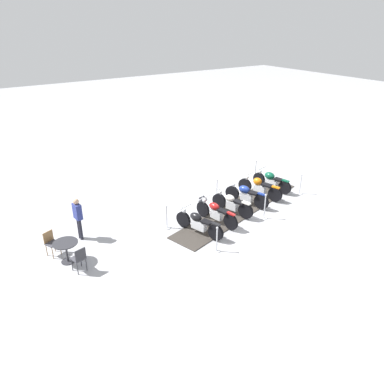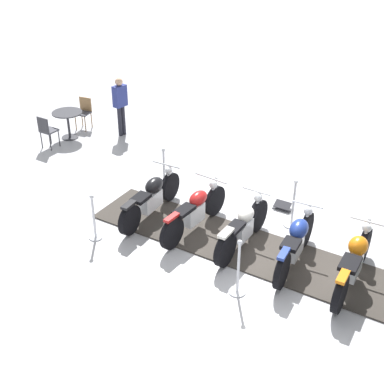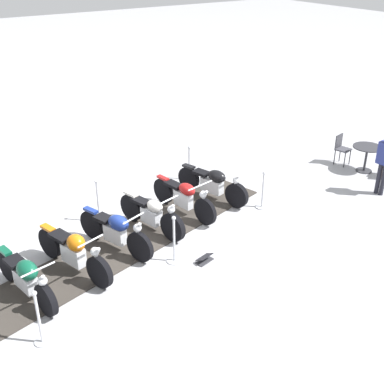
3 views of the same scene
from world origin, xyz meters
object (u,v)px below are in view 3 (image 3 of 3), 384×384
Objects in this scene: motorcycle_forest at (26,277)px; cafe_table at (367,153)px; motorcycle_copper at (74,252)px; motorcycle_cream at (152,214)px; motorcycle_navy at (116,230)px; motorcycle_maroon at (184,197)px; stanchion_right_rear at (263,196)px; stanchion_left_rear at (189,167)px; info_placard at (204,259)px; motorcycle_black at (213,183)px; stanchion_right_front at (40,324)px; stanchion_right_mid at (174,248)px; stanchion_left_mid at (99,208)px; cafe_chair_across_table at (341,147)px.

motorcycle_forest is 2.50× the size of cafe_table.
motorcycle_copper is 1.09× the size of motorcycle_cream.
motorcycle_navy reaches higher than motorcycle_maroon.
stanchion_left_rear is (2.49, 0.66, 0.06)m from stanchion_right_rear.
stanchion_right_rear is at bearing -170.19° from info_placard.
cafe_table is (-1.01, -4.91, 0.12)m from motorcycle_black.
motorcycle_navy is 3.03m from stanchion_right_front.
motorcycle_black is 1.98× the size of stanchion_right_mid.
stanchion_left_rear is 0.91× the size of stanchion_left_mid.
stanchion_right_mid reaches higher than stanchion_left_rear.
stanchion_left_rear is at bearing 103.16° from motorcycle_copper.
motorcycle_navy is 4.73× the size of info_placard.
stanchion_right_front is 1.29× the size of cafe_table.
motorcycle_black is 3.07m from stanchion_right_mid.
motorcycle_maroon is at bearing -125.56° from info_placard.
motorcycle_copper is 5.05× the size of info_placard.
motorcycle_forest is 1.94× the size of stanchion_right_front.
stanchion_right_mid is 2.50× the size of info_placard.
motorcycle_cream is 2.03× the size of stanchion_right_rear.
stanchion_left_mid reaches higher than motorcycle_black.
info_placard is at bearing -3.90° from motorcycle_cream.
stanchion_right_front is 2.47× the size of info_placard.
info_placard is (-3.71, 2.01, -0.32)m from stanchion_left_rear.
stanchion_left_mid reaches higher than motorcycle_navy.
motorcycle_cream is 2.00× the size of stanchion_left_rear.
stanchion_right_rear is at bearing -75.25° from stanchion_right_front.
stanchion_left_rear is at bearing 105.72° from motorcycle_forest.
stanchion_left_mid reaches higher than info_placard.
stanchion_right_rear reaches higher than cafe_chair_across_table.
motorcycle_navy is at bearing 88.91° from cafe_table.
motorcycle_forest is 1.35m from stanchion_right_front.
stanchion_right_front reaches higher than motorcycle_cream.
stanchion_right_rear is 1.19× the size of cafe_table.
motorcycle_black reaches higher than cafe_chair_across_table.
cafe_table is (-0.46, -7.08, 0.13)m from motorcycle_cream.
motorcycle_black is 2.13× the size of stanchion_left_rear.
motorcycle_black is 5.02m from cafe_table.
info_placard is 6.91m from cafe_table.
motorcycle_copper is at bearing 67.85° from stanchion_right_mid.
stanchion_left_mid is (2.00, -2.37, -0.10)m from motorcycle_forest.
motorcycle_cream reaches higher than info_placard.
stanchion_right_mid is 1.09× the size of stanchion_right_rear.
motorcycle_forest is 10.21m from cafe_chair_across_table.
info_placard is 6.91m from cafe_chair_across_table.
cafe_table is (-0.15, -8.16, 0.08)m from motorcycle_navy.
stanchion_left_rear is at bearing -37.41° from stanchion_right_mid.
motorcycle_copper is 2.18× the size of stanchion_left_rear.
motorcycle_forest is 6.24m from stanchion_right_rear.
motorcycle_maroon is 5.81m from cafe_chair_across_table.
stanchion_right_mid is (-0.79, -1.94, -0.16)m from motorcycle_copper.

